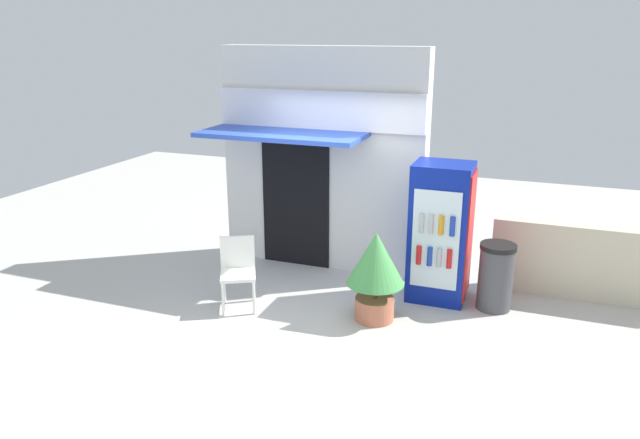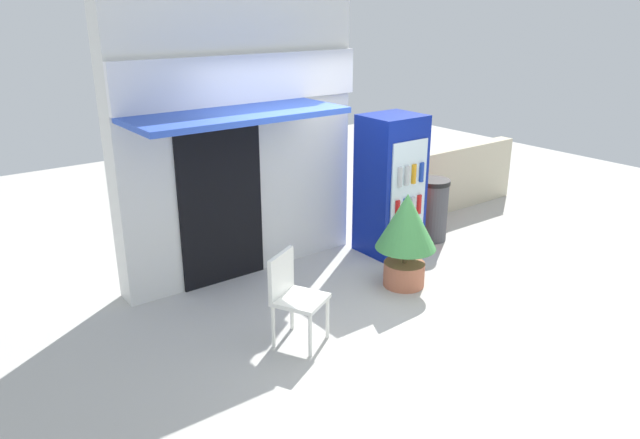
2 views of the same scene
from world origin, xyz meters
name	(u,v)px [view 1 (image 1 of 2)]	position (x,y,z in m)	size (l,w,h in m)	color
ground	(321,317)	(0.00, 0.00, 0.00)	(16.00, 16.00, 0.00)	beige
storefront_building	(321,158)	(-0.62, 1.65, 1.58)	(2.93, 1.26, 3.10)	silver
drink_cooler	(441,233)	(1.20, 1.05, 0.88)	(0.73, 0.68, 1.76)	navy
plastic_chair	(238,267)	(-1.07, -0.05, 0.51)	(0.58, 0.58, 0.88)	white
potted_plant_near_shop	(376,267)	(0.61, 0.17, 0.67)	(0.68, 0.68, 1.09)	#BC6B4C
trash_bin	(496,276)	(1.91, 0.98, 0.42)	(0.44, 0.44, 0.84)	#47474C
stone_boundary_wall	(598,264)	(3.09, 1.68, 0.48)	(2.60, 0.23, 0.97)	beige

